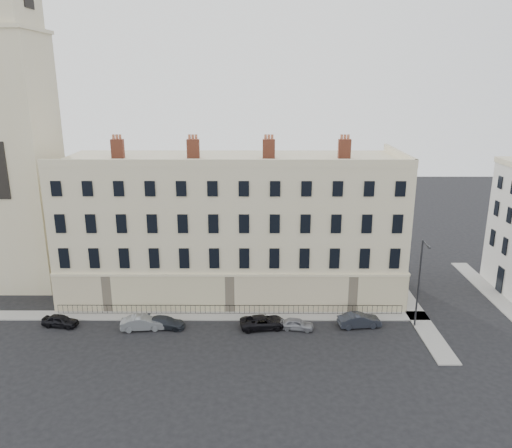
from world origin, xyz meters
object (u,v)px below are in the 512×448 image
object	(u,v)px
car_b	(143,323)
car_c	(165,322)
car_f	(359,320)
car_d	(263,322)
car_e	(297,324)
car_a	(60,321)
streetlamp	(419,280)

from	to	relation	value
car_b	car_c	size ratio (longest dim) A/B	1.06
car_c	car_f	xyz separation A→B (m)	(18.75, 0.27, 0.12)
car_d	car_e	xyz separation A→B (m)	(3.22, -0.26, -0.07)
car_c	car_d	xyz separation A→B (m)	(9.44, 0.01, 0.06)
car_a	car_e	distance (m)	22.91
car_c	car_f	bearing A→B (deg)	-81.38
car_b	car_e	distance (m)	14.77
car_e	car_f	bearing A→B (deg)	-75.04
car_d	car_a	bearing A→B (deg)	80.50
car_a	car_b	world-z (taller)	car_b
car_d	car_b	bearing A→B (deg)	82.73
car_a	streetlamp	xyz separation A→B (m)	(34.40, -0.05, 4.30)
car_a	car_b	xyz separation A→B (m)	(8.13, -0.56, 0.09)
car_a	car_f	world-z (taller)	car_f
car_b	car_f	size ratio (longest dim) A/B	1.00
car_c	car_f	distance (m)	18.75
car_b	car_f	bearing A→B (deg)	-95.45
car_d	streetlamp	world-z (taller)	streetlamp
car_f	streetlamp	world-z (taller)	streetlamp
car_c	streetlamp	world-z (taller)	streetlamp
car_b	streetlamp	world-z (taller)	streetlamp
car_b	car_f	xyz separation A→B (m)	(20.85, 0.55, 0.00)
car_b	car_e	world-z (taller)	car_b
car_c	car_d	world-z (taller)	car_d
car_a	car_e	world-z (taller)	car_a
car_b	car_d	size ratio (longest dim) A/B	0.92
car_a	car_c	world-z (taller)	car_a
car_b	car_c	xyz separation A→B (m)	(2.11, 0.28, -0.12)
car_d	car_f	size ratio (longest dim) A/B	1.08
car_a	car_c	size ratio (longest dim) A/B	0.90
car_c	streetlamp	distance (m)	24.55
car_b	car_c	distance (m)	2.13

